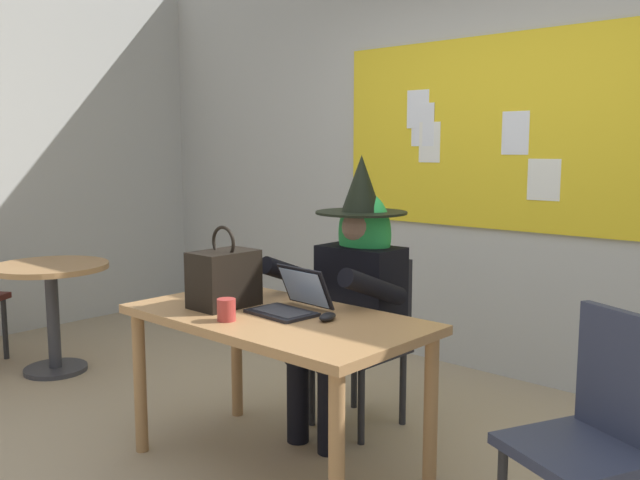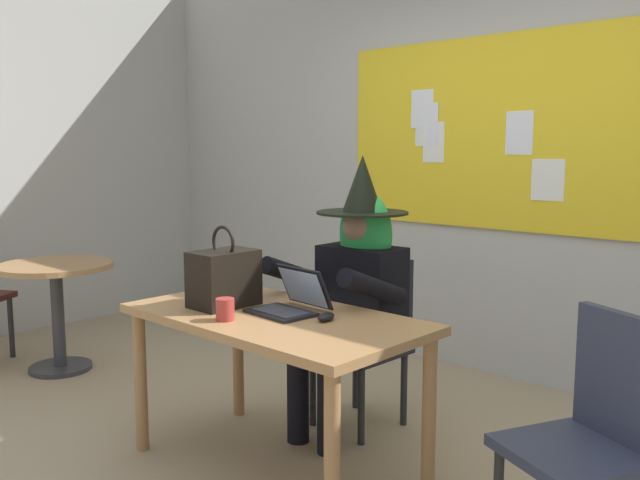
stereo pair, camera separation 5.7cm
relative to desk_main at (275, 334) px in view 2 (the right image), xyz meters
The scene contains 11 objects.
ground_plane 0.65m from the desk_main, 14.89° to the left, with size 24.00×24.00×0.00m, color tan.
wall_back_bulletin 2.09m from the desk_main, 86.19° to the left, with size 6.73×2.09×2.96m.
desk_main is the anchor object (origin of this frame).
chair_at_desk 0.74m from the desk_main, 93.70° to the left, with size 0.43×0.43×0.88m.
person_costumed 0.62m from the desk_main, 94.47° to the left, with size 0.60×0.71×1.42m.
laptop 0.16m from the desk_main, 70.96° to the left, with size 0.31×0.31×0.20m.
computer_mouse 0.28m from the desk_main, 16.12° to the left, with size 0.06×0.10×0.03m, color black.
handbag 0.37m from the desk_main, 169.55° to the right, with size 0.20×0.30×0.38m.
coffee_mug 0.27m from the desk_main, 108.50° to the right, with size 0.08×0.08×0.10m, color #B23833.
side_table_round 2.07m from the desk_main, behind, with size 0.73×0.73×0.72m.
chair_extra_corner 1.35m from the desk_main, 10.77° to the left, with size 0.56×0.56×0.90m.
Camera 2 is at (2.02, -2.02, 1.45)m, focal length 37.94 mm.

